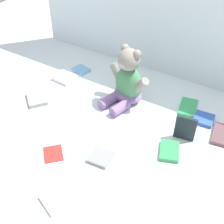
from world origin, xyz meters
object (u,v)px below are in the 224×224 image
(teddy_bear, at_px, (127,82))
(book_case_1, at_px, (57,199))
(book_case_0, at_px, (101,157))
(book_case_7, at_px, (204,119))
(book_case_3, at_px, (37,98))
(book_case_6, at_px, (53,153))
(book_case_9, at_px, (185,128))
(book_case_10, at_px, (188,107))
(book_case_8, at_px, (169,151))
(book_case_2, at_px, (64,78))
(book_case_5, at_px, (223,135))
(book_case_4, at_px, (81,70))

(teddy_bear, relative_size, book_case_1, 2.97)
(book_case_0, distance_m, book_case_7, 0.54)
(book_case_3, height_order, book_case_6, book_case_3)
(book_case_6, xyz_separation_m, book_case_9, (0.44, 0.38, 0.06))
(book_case_6, bearing_deg, book_case_3, 96.55)
(book_case_10, bearing_deg, book_case_8, 85.60)
(book_case_2, xyz_separation_m, book_case_5, (0.90, 0.01, -0.00))
(book_case_5, bearing_deg, book_case_6, 30.40)
(book_case_3, xyz_separation_m, book_case_8, (0.73, 0.02, -0.00))
(teddy_bear, xyz_separation_m, book_case_9, (0.35, -0.11, -0.05))
(book_case_7, relative_size, book_case_9, 0.75)
(book_case_2, relative_size, book_case_6, 1.16)
(book_case_2, height_order, book_case_5, book_case_2)
(book_case_1, relative_size, book_case_10, 0.75)
(book_case_3, height_order, book_case_8, same)
(book_case_8, bearing_deg, book_case_2, 143.70)
(book_case_3, height_order, book_case_5, book_case_3)
(book_case_2, bearing_deg, book_case_7, 99.00)
(book_case_4, height_order, book_case_7, book_case_7)
(book_case_3, xyz_separation_m, book_case_4, (0.04, 0.34, -0.00))
(book_case_0, bearing_deg, book_case_4, -52.95)
(book_case_3, xyz_separation_m, book_case_7, (0.80, 0.29, -0.00))
(book_case_1, height_order, book_case_7, book_case_7)
(book_case_1, relative_size, book_case_4, 1.12)
(teddy_bear, bearing_deg, book_case_9, -3.76)
(book_case_5, bearing_deg, book_case_7, -37.69)
(teddy_bear, bearing_deg, book_case_3, -134.88)
(teddy_bear, distance_m, book_case_2, 0.41)
(book_case_2, bearing_deg, book_case_3, 2.17)
(book_case_3, bearing_deg, book_case_8, -49.79)
(teddy_bear, xyz_separation_m, book_case_4, (-0.36, 0.10, -0.11))
(teddy_bear, distance_m, book_case_6, 0.51)
(book_case_4, bearing_deg, book_case_6, 37.45)
(book_case_10, bearing_deg, book_case_4, -10.52)
(book_case_2, relative_size, book_case_3, 0.86)
(book_case_0, distance_m, book_case_8, 0.30)
(book_case_0, xyz_separation_m, book_case_6, (-0.19, -0.09, -0.00))
(teddy_bear, relative_size, book_case_8, 2.64)
(book_case_8, relative_size, book_case_10, 0.84)
(teddy_bear, relative_size, book_case_5, 2.21)
(teddy_bear, height_order, book_case_7, teddy_bear)
(teddy_bear, height_order, book_case_2, teddy_bear)
(book_case_4, relative_size, book_case_9, 0.74)
(book_case_4, bearing_deg, book_case_7, 98.94)
(book_case_2, relative_size, book_case_4, 1.20)
(book_case_1, height_order, book_case_5, book_case_5)
(book_case_1, xyz_separation_m, book_case_6, (-0.16, 0.17, -0.00))
(teddy_bear, height_order, book_case_8, teddy_bear)
(book_case_4, distance_m, book_case_5, 0.87)
(book_case_2, xyz_separation_m, book_case_8, (0.73, -0.21, -0.00))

